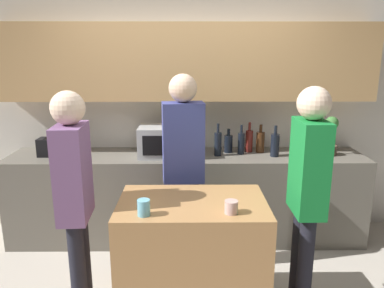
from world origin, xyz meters
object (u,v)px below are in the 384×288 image
Objects in this scene: microwave at (165,141)px; person_center at (74,192)px; bottle_0 at (218,143)px; person_left at (307,186)px; bottle_2 at (241,143)px; cup_0 at (144,208)px; bottle_4 at (260,142)px; bottle_5 at (275,145)px; cup_1 at (231,207)px; potted_plant at (331,136)px; bottle_1 at (228,143)px; toaster at (52,147)px; bottle_3 at (249,141)px; person_right at (183,158)px.

microwave is 1.37m from person_center.
person_left reaches higher than bottle_0.
bottle_2 is 1.69m from cup_0.
bottle_4 is 2.05m from person_center.
cup_1 is (-0.59, -1.36, -0.07)m from bottle_5.
bottle_1 is at bearing 173.85° from potted_plant.
toaster is 0.15× the size of person_center.
bottle_4 is 0.17× the size of person_left.
cup_0 is at bearing 66.90° from person_center.
bottle_3 is at bearing 23.70° from bottle_0.
microwave is 2.00× the size of toaster.
bottle_0 is 1.53m from cup_0.
microwave is 1.66× the size of bottle_5.
person_right is (0.19, -0.62, 0.00)m from microwave.
person_right is (-1.47, -0.62, -0.05)m from potted_plant.
person_right reaches higher than bottle_5.
bottle_0 is 1.12× the size of bottle_4.
potted_plant is at bearing 4.38° from bottle_5.
microwave is 1.32× the size of potted_plant.
toaster is 0.89× the size of bottle_4.
person_right is at bearing 112.03° from cup_1.
bottle_5 is at bearing 66.74° from cup_1.
cup_0 is at bearing -140.11° from potted_plant.
bottle_3 is 1.01m from person_right.
potted_plant reaches higher than bottle_0.
bottle_2 is at bearing 131.35° from person_center.
person_right reaches higher than person_left.
cup_1 is 1.06m from person_center.
potted_plant is at bearing -0.00° from toaster.
potted_plant reaches higher than cup_0.
bottle_5 is at bearing -1.11° from toaster.
cup_0 is at bearing -114.40° from bottle_1.
person_right is at bearing -119.30° from bottle_0.
toaster is 1.91m from bottle_2.
bottle_3 reaches higher than bottle_4.
person_right is at bearing -122.13° from bottle_1.
bottle_1 is 0.15× the size of person_left.
cup_0 is at bearing -119.09° from bottle_2.
potted_plant is at bearing -26.70° from person_left.
toaster is at bearing -158.19° from person_center.
bottle_2 is at bearing 164.64° from bottle_5.
person_center is (0.60, -1.26, 0.01)m from toaster.
person_center reaches higher than bottle_1.
person_left is (0.29, -1.25, 0.00)m from bottle_2.
bottle_3 is (0.86, 0.13, -0.03)m from microwave.
bottle_4 is 1.59m from cup_1.
bottle_4 is 1.32m from person_left.
person_center reaches higher than bottle_2.
bottle_3 is at bearing 76.96° from cup_1.
bottle_2 is 0.88m from person_right.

